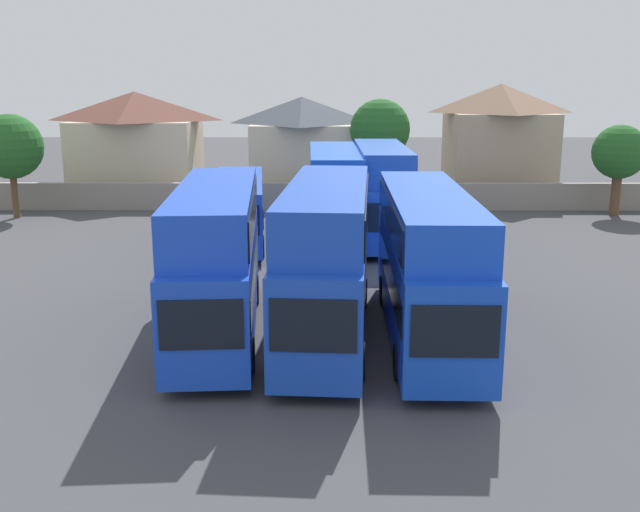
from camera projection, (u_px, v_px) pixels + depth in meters
name	position (u px, v px, depth m)	size (l,w,h in m)	color
ground	(321.00, 230.00, 42.41)	(140.00, 140.00, 0.00)	#424247
depot_boundary_wall	(322.00, 196.00, 48.67)	(56.00, 0.50, 1.80)	gray
bus_1	(216.00, 253.00, 24.48)	(3.29, 11.34, 5.02)	blue
bus_2	(327.00, 253.00, 24.13)	(3.30, 11.35, 5.15)	blue
bus_3	(427.00, 257.00, 24.25)	(2.81, 11.94, 4.87)	blue
bus_4	(238.00, 206.00, 38.65)	(3.51, 11.42, 3.40)	blue
bus_5	(335.00, 190.00, 38.88)	(2.85, 11.15, 4.87)	blue
bus_6	(382.00, 188.00, 38.93)	(2.68, 10.41, 5.05)	blue
house_terrace_left	(137.00, 144.00, 53.80)	(9.15, 7.21, 7.63)	beige
house_terrace_centre	(302.00, 146.00, 54.34)	(7.55, 8.00, 7.24)	beige
house_terrace_right	(498.00, 140.00, 53.88)	(7.56, 7.36, 8.17)	tan
tree_left_of_lot	(10.00, 147.00, 45.03)	(3.98, 3.98, 6.45)	brown
tree_behind_wall	(619.00, 153.00, 45.91)	(3.38, 3.38, 5.74)	brown
tree_right_of_lot	(380.00, 130.00, 50.09)	(4.11, 4.11, 7.21)	brown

